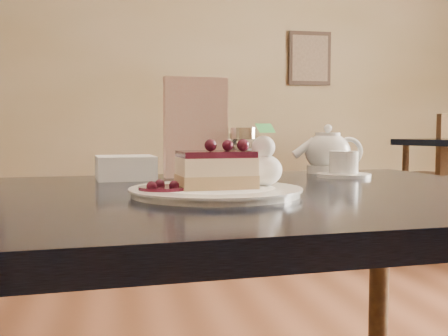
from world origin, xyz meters
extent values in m
cube|color=tan|center=(0.00, 5.00, 1.50)|extent=(8.00, 0.02, 3.00)
cube|color=black|center=(1.80, 4.97, 1.60)|extent=(0.45, 0.03, 0.55)
cube|color=black|center=(-0.05, 0.33, 0.74)|extent=(1.28, 0.91, 0.04)
cylinder|color=black|center=(0.47, 0.72, 0.36)|extent=(0.05, 0.05, 0.72)
cylinder|color=white|center=(-0.05, 0.28, 0.77)|extent=(0.28, 0.28, 0.01)
cube|color=tan|center=(-0.05, 0.28, 0.79)|extent=(0.13, 0.10, 0.02)
cube|color=#FFE3B8|center=(-0.05, 0.28, 0.81)|extent=(0.13, 0.09, 0.03)
cube|color=black|center=(-0.05, 0.28, 0.83)|extent=(0.12, 0.09, 0.01)
ellipsoid|color=white|center=(0.04, 0.30, 0.80)|extent=(0.06, 0.06, 0.05)
cylinder|color=black|center=(-0.14, 0.27, 0.78)|extent=(0.08, 0.08, 0.01)
cylinder|color=white|center=(0.30, 0.57, 0.77)|extent=(0.12, 0.12, 0.01)
cylinder|color=white|center=(0.30, 0.57, 0.80)|extent=(0.07, 0.07, 0.05)
ellipsoid|color=white|center=(0.30, 0.69, 0.81)|extent=(0.11, 0.11, 0.10)
cylinder|color=white|center=(0.30, 0.69, 0.86)|extent=(0.06, 0.06, 0.01)
cylinder|color=white|center=(0.23, 0.69, 0.81)|extent=(0.06, 0.02, 0.05)
cube|color=beige|center=(-0.03, 0.63, 0.87)|extent=(0.14, 0.04, 0.22)
cylinder|color=white|center=(0.08, 0.64, 0.81)|extent=(0.06, 0.06, 0.09)
cylinder|color=silver|center=(0.08, 0.64, 0.86)|extent=(0.06, 0.06, 0.03)
cube|color=white|center=(-0.19, 0.61, 0.79)|extent=(0.13, 0.13, 0.05)
cylinder|color=black|center=(1.91, 3.19, 0.38)|extent=(0.05, 0.05, 0.76)
camera|label=1|loc=(-0.21, -0.62, 0.87)|focal=45.00mm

